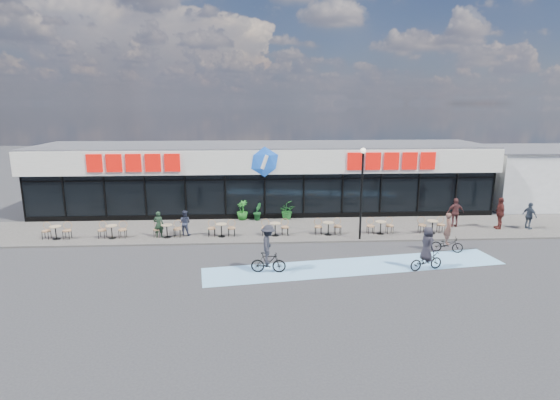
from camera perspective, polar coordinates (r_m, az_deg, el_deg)
The scene contains 25 objects.
ground at distance 21.54m, azimuth -1.57°, elevation -7.43°, with size 120.00×120.00×0.00m, color #28282B.
sidewalk at distance 25.81m, azimuth -1.86°, elevation -3.92°, with size 44.00×5.00×0.10m, color #58554E.
bike_lane at distance 20.64m, azimuth 9.85°, elevation -8.51°, with size 14.00×2.20×0.01m, color #70A8D3.
building at distance 30.60m, azimuth -2.13°, elevation 3.07°, with size 30.60×6.57×4.75m.
neighbour_building at distance 38.04m, azimuth 30.48°, elevation 2.78°, with size 9.20×7.20×4.11m.
lamp_post at distance 23.63m, azimuth 10.64°, elevation 1.85°, with size 0.28×0.28×4.97m.
bistro_set_0 at distance 26.78m, azimuth -27.17°, elevation -3.59°, with size 1.54×0.62×0.90m.
bistro_set_1 at distance 25.71m, azimuth -21.07°, elevation -3.66°, with size 1.54×0.62×0.90m.
bistro_set_2 at distance 24.95m, azimuth -14.51°, elevation -3.69°, with size 1.54×0.62×0.90m.
bistro_set_3 at distance 24.53m, azimuth -7.64°, elevation -3.67°, with size 1.54×0.62×0.90m.
bistro_set_4 at distance 24.48m, azimuth -0.64°, elevation -3.60°, with size 1.54×0.62×0.90m.
bistro_set_5 at distance 24.78m, azimuth 6.29°, elevation -3.47°, with size 1.54×0.62×0.90m.
bistro_set_6 at distance 25.44m, azimuth 12.96°, elevation -3.30°, with size 1.54×0.62×0.90m.
bistro_set_7 at distance 26.42m, azimuth 19.21°, elevation -3.10°, with size 1.54×0.62×0.90m.
potted_plant_left at distance 27.80m, azimuth -4.95°, elevation -1.33°, with size 0.69×0.69×1.24m, color #195819.
potted_plant_mid at distance 27.69m, azimuth -2.97°, elevation -1.52°, with size 0.60×0.48×1.09m, color #14461C.
potted_plant_right at distance 27.86m, azimuth 0.78°, elevation -1.38°, with size 1.01×0.88×1.13m, color #1A5B1F.
patron_left at distance 24.94m, azimuth -15.57°, elevation -3.09°, with size 0.54×0.35×1.48m, color black.
patron_right at distance 25.06m, azimuth -12.32°, elevation -2.91°, with size 0.69×0.54×1.42m, color #2B2F43.
pedestrian_a at distance 28.74m, azimuth 26.78°, elevation -1.53°, with size 1.10×0.46×1.88m, color #4E1F1C.
pedestrian_b at distance 29.53m, azimuth 29.81°, elevation -1.80°, with size 0.93×0.39×1.58m, color #293240.
pedestrian_c at distance 28.08m, azimuth 21.93°, elevation -1.52°, with size 1.03×0.43×1.76m, color #4D2727.
cyclist_a at distance 20.74m, azimuth 18.60°, elevation -6.64°, with size 1.69×0.94×2.01m.
cyclist_b at distance 23.54m, azimuth 21.03°, elevation -4.77°, with size 1.63×0.92×2.04m.
cyclist_c at distance 19.30m, azimuth -1.54°, elevation -6.60°, with size 1.59×1.17×2.18m.
Camera 1 is at (-0.54, -20.25, 7.33)m, focal length 28.00 mm.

